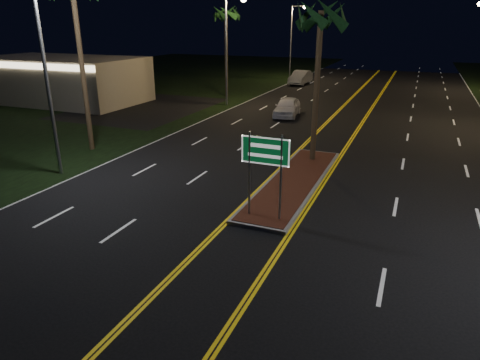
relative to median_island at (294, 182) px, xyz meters
The scene contains 12 objects.
ground 7.00m from the median_island, 90.00° to the right, with size 120.00×120.00×0.00m, color black.
grass_left 34.99m from the median_island, 149.04° to the left, with size 40.00×110.00×0.01m, color black.
median_island is the anchor object (origin of this frame).
highway_sign 4.80m from the median_island, 90.00° to the right, with size 1.80×0.08×3.20m.
commercial_building 29.13m from the median_island, 153.45° to the left, with size 15.00×8.12×4.00m.
streetlight_left_near 12.36m from the median_island, 164.22° to the right, with size 1.91×0.44×9.00m.
streetlight_left_mid 20.80m from the median_island, 121.98° to the left, with size 1.91×0.44×9.00m.
streetlight_left_far 38.89m from the median_island, 106.00° to the left, with size 1.91×0.44×9.00m.
palm_median 8.00m from the median_island, 90.00° to the left, with size 2.40×2.40×8.30m.
palm_left_far 25.76m from the median_island, 121.36° to the left, with size 2.40×2.40×8.80m.
car_near 15.14m from the median_island, 107.84° to the left, with size 2.19×5.12×1.71m, color white.
car_far 34.04m from the median_island, 104.41° to the left, with size 2.37×5.54×1.85m, color silver.
Camera 1 is at (4.71, -10.99, 6.97)m, focal length 32.00 mm.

